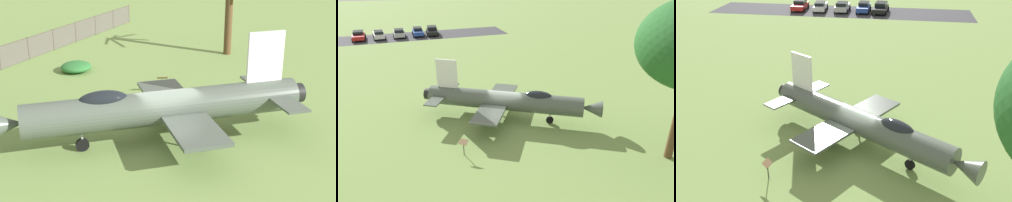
# 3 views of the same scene
# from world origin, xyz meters

# --- Properties ---
(ground_plane) EXTENTS (200.00, 200.00, 0.00)m
(ground_plane) POSITION_xyz_m (0.00, 0.00, 0.00)
(ground_plane) COLOR #75934C
(display_jet) EXTENTS (14.01, 8.54, 4.85)m
(display_jet) POSITION_xyz_m (0.34, -0.14, 1.70)
(display_jet) COLOR #4C564C
(display_jet) RESTS_ON ground_plane
(palm_tree) EXTENTS (3.87, 3.98, 6.06)m
(palm_tree) POSITION_xyz_m (-12.56, -8.42, 3.13)
(palm_tree) COLOR brown
(palm_tree) RESTS_ON ground_plane
(shrub_near_fence) EXTENTS (2.01, 2.00, 0.65)m
(shrub_near_fence) POSITION_xyz_m (-1.79, -11.71, 0.33)
(shrub_near_fence) COLOR #2D7033
(shrub_near_fence) RESTS_ON ground_plane
(info_plaque) EXTENTS (0.72, 0.66, 1.14)m
(info_plaque) POSITION_xyz_m (-3.61, -4.81, 0.85)
(info_plaque) COLOR #333333
(info_plaque) RESTS_ON ground_plane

